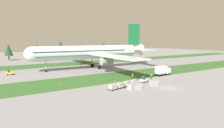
% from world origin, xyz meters
% --- Properties ---
extents(ground_plane, '(400.00, 400.00, 0.00)m').
position_xyz_m(ground_plane, '(0.00, 0.00, 0.00)').
color(ground_plane, gray).
extents(grass_strip_near, '(320.00, 17.45, 0.01)m').
position_xyz_m(grass_strip_near, '(0.00, 22.59, 0.00)').
color(grass_strip_near, '#336028').
rests_on(grass_strip_near, ground).
extents(grass_strip_far, '(320.00, 17.45, 0.01)m').
position_xyz_m(grass_strip_far, '(0.00, 69.49, 0.00)').
color(grass_strip_far, '#336028').
rests_on(grass_strip_far, ground).
extents(airliner, '(58.19, 71.68, 21.37)m').
position_xyz_m(airliner, '(-0.21, 45.95, 7.66)').
color(airliner, silver).
rests_on(airliner, ground).
extents(baggage_tug, '(2.80, 1.76, 1.97)m').
position_xyz_m(baggage_tug, '(-0.90, 9.26, 0.81)').
color(baggage_tug, silver).
rests_on(baggage_tug, ground).
extents(cargo_dolly_lead, '(2.44, 1.89, 1.55)m').
position_xyz_m(cargo_dolly_lead, '(-5.84, 8.31, 0.92)').
color(cargo_dolly_lead, '#A3A3A8').
rests_on(cargo_dolly_lead, ground).
extents(cargo_dolly_second, '(2.44, 1.89, 1.55)m').
position_xyz_m(cargo_dolly_second, '(-8.69, 7.77, 0.92)').
color(cargo_dolly_second, '#A3A3A8').
rests_on(cargo_dolly_second, ground).
extents(cargo_dolly_third, '(2.44, 1.89, 1.55)m').
position_xyz_m(cargo_dolly_third, '(-11.53, 7.23, 0.92)').
color(cargo_dolly_third, '#A3A3A8').
rests_on(cargo_dolly_third, ground).
extents(cargo_dolly_fourth, '(2.44, 1.89, 1.55)m').
position_xyz_m(cargo_dolly_fourth, '(-14.38, 6.68, 0.92)').
color(cargo_dolly_fourth, '#A3A3A8').
rests_on(cargo_dolly_fourth, ground).
extents(catering_truck, '(7.09, 2.76, 3.58)m').
position_xyz_m(catering_truck, '(13.77, 14.97, 1.95)').
color(catering_truck, silver).
rests_on(catering_truck, ground).
extents(pushback_tractor, '(2.67, 1.44, 1.97)m').
position_xyz_m(pushback_tractor, '(-34.32, 47.87, 0.81)').
color(pushback_tractor, yellow).
rests_on(pushback_tractor, ground).
extents(ground_crew_marshaller, '(0.48, 0.36, 1.74)m').
position_xyz_m(ground_crew_marshaller, '(5.18, 12.30, 0.95)').
color(ground_crew_marshaller, black).
rests_on(ground_crew_marshaller, ground).
extents(ground_crew_loader, '(0.53, 0.36, 1.74)m').
position_xyz_m(ground_crew_loader, '(0.12, 16.08, 0.95)').
color(ground_crew_loader, black).
rests_on(ground_crew_loader, ground).
extents(uld_container_0, '(2.15, 1.79, 1.60)m').
position_xyz_m(uld_container_0, '(-9.85, 4.22, 0.80)').
color(uld_container_0, '#A3A3A8').
rests_on(uld_container_0, ground).
extents(uld_container_1, '(2.14, 1.79, 1.54)m').
position_xyz_m(uld_container_1, '(-8.01, 3.98, 0.77)').
color(uld_container_1, '#A3A3A8').
rests_on(uld_container_1, ground).
extents(uld_container_2, '(2.11, 1.74, 1.57)m').
position_xyz_m(uld_container_2, '(-1.36, 4.38, 0.78)').
color(uld_container_2, '#A3A3A8').
rests_on(uld_container_2, ground).
extents(taxiway_marker_0, '(0.44, 0.44, 0.61)m').
position_xyz_m(taxiway_marker_0, '(-8.21, 14.81, 0.30)').
color(taxiway_marker_0, orange).
rests_on(taxiway_marker_0, ground).
extents(taxiway_marker_1, '(0.44, 0.44, 0.67)m').
position_xyz_m(taxiway_marker_1, '(-24.06, 19.65, 0.34)').
color(taxiway_marker_1, orange).
rests_on(taxiway_marker_1, ground).
extents(taxiway_marker_2, '(0.44, 0.44, 0.46)m').
position_xyz_m(taxiway_marker_2, '(8.82, 19.58, 0.23)').
color(taxiway_marker_2, orange).
rests_on(taxiway_marker_2, ground).
extents(distant_tree_line, '(158.14, 9.81, 12.75)m').
position_xyz_m(distant_tree_line, '(3.22, 108.94, 7.11)').
color(distant_tree_line, '#4C3823').
rests_on(distant_tree_line, ground).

